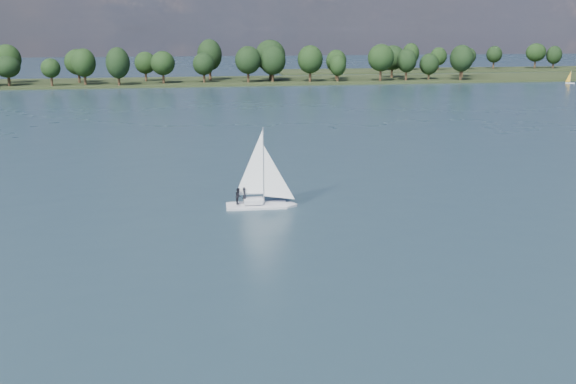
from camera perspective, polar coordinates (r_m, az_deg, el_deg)
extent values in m
plane|color=#233342|center=(133.35, -11.31, 5.67)|extent=(700.00, 700.00, 0.00)
cube|color=black|center=(244.69, -10.93, 9.50)|extent=(660.00, 40.00, 1.50)
cube|color=black|center=(332.10, 18.42, 10.24)|extent=(220.00, 30.00, 1.40)
cube|color=silver|center=(71.63, -2.67, -1.41)|extent=(7.28, 2.33, 0.85)
cube|color=silver|center=(71.41, -2.68, -0.75)|extent=(2.17, 1.36, 0.53)
cylinder|color=silver|center=(70.48, -2.71, 2.36)|extent=(0.13, 0.13, 8.46)
imported|color=black|center=(71.27, -3.90, -0.29)|extent=(0.56, 0.74, 1.82)
imported|color=black|center=(70.98, -4.42, -0.36)|extent=(0.86, 1.01, 1.82)
cube|color=white|center=(260.18, 23.78, 8.83)|extent=(3.23, 2.70, 0.49)
cylinder|color=silver|center=(260.01, 23.83, 9.37)|extent=(0.09, 0.09, 4.39)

